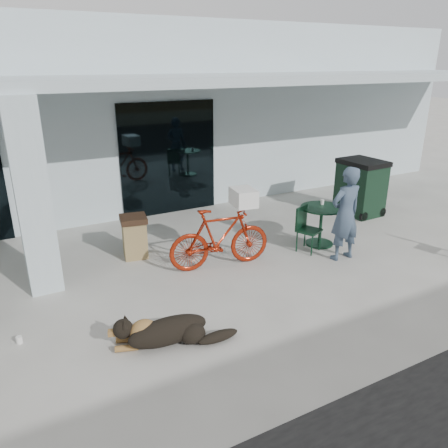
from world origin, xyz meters
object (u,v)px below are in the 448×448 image
trash_receptacle (135,237)px  bicycle (220,238)px  dog (168,330)px  cafe_chair_far_a (309,230)px  person (345,214)px  cafe_table_far (321,226)px  wheeled_bin (360,187)px

trash_receptacle → bicycle: bearing=-43.2°
bicycle → dog: 2.47m
bicycle → cafe_chair_far_a: (1.88, -0.21, -0.12)m
trash_receptacle → person: bearing=-29.3°
dog → person: person is taller
cafe_table_far → wheeled_bin: 2.41m
dog → cafe_table_far: bearing=41.5°
dog → cafe_table_far: size_ratio=1.48×
cafe_chair_far_a → wheeled_bin: size_ratio=0.67×
cafe_table_far → trash_receptacle: bearing=161.1°
bicycle → cafe_table_far: 2.31m
bicycle → trash_receptacle: size_ratio=2.29×
dog → wheeled_bin: 6.76m
cafe_chair_far_a → person: 0.81m
cafe_table_far → wheeled_bin: (2.14, 1.09, 0.27)m
person → wheeled_bin: (2.22, 1.82, -0.23)m
trash_receptacle → wheeled_bin: wheeled_bin is taller
dog → trash_receptacle: trash_receptacle is taller
bicycle → person: person is taller
wheeled_bin → bicycle: bearing=-168.9°
person → dog: bearing=13.7°
bicycle → cafe_table_far: bearing=-83.1°
bicycle → wheeled_bin: bearing=-68.7°
person → trash_receptacle: (-3.46, 1.94, -0.49)m
bicycle → dog: bicycle is taller
cafe_table_far → person: 0.89m
trash_receptacle → dog: bearing=-99.1°
person → trash_receptacle: 4.00m
dog → cafe_chair_far_a: bearing=41.9°
dog → cafe_table_far: (4.01, 1.70, 0.19)m
trash_receptacle → wheeled_bin: size_ratio=0.62×
bicycle → cafe_table_far: bicycle is taller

